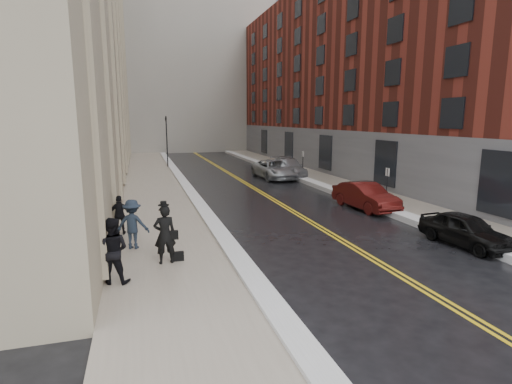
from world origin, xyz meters
TOP-DOWN VIEW (x-y plane):
  - ground at (0.00, 0.00)m, footprint 160.00×160.00m
  - sidewalk_left at (-4.50, 16.00)m, footprint 4.00×64.00m
  - sidewalk_right at (9.00, 16.00)m, footprint 3.00×64.00m
  - lane_stripe_a at (2.38, 16.00)m, footprint 0.12×64.00m
  - lane_stripe_b at (2.62, 16.00)m, footprint 0.12×64.00m
  - snow_ridge_left at (-2.20, 16.00)m, footprint 0.70×60.80m
  - snow_ridge_right at (7.15, 16.00)m, footprint 0.85×60.80m
  - building_right at (17.50, 23.00)m, footprint 14.00×50.00m
  - tower_far_right at (14.00, 66.00)m, footprint 22.00×18.00m
  - traffic_signal at (-2.60, 30.00)m, footprint 0.18×0.15m
  - parking_sign_near at (7.90, 8.00)m, footprint 0.06×0.35m
  - parking_sign_far at (7.90, 20.00)m, footprint 0.06×0.35m
  - car_black at (6.80, 1.09)m, footprint 1.86×3.92m
  - car_maroon at (6.52, 7.92)m, footprint 1.95×4.56m
  - car_silver_near at (6.80, 20.61)m, footprint 2.86×5.79m
  - car_silver_far at (5.45, 20.21)m, footprint 2.84×5.66m
  - pedestrian_main at (-4.63, 2.02)m, footprint 0.77×0.56m
  - pedestrian_a at (-6.20, 0.80)m, footprint 1.13×0.99m
  - pedestrian_b at (-5.67, 3.95)m, footprint 1.35×1.01m
  - pedestrian_c at (-6.20, 6.01)m, footprint 1.00×0.50m

SIDE VIEW (x-z plane):
  - ground at x=0.00m, z-range 0.00..0.00m
  - lane_stripe_a at x=2.38m, z-range 0.00..0.01m
  - lane_stripe_b at x=2.62m, z-range 0.00..0.01m
  - sidewalk_left at x=-4.50m, z-range 0.00..0.15m
  - sidewalk_right at x=9.00m, z-range 0.00..0.15m
  - snow_ridge_left at x=-2.20m, z-range 0.00..0.26m
  - snow_ridge_right at x=7.15m, z-range 0.00..0.30m
  - car_black at x=6.80m, z-range 0.00..1.30m
  - car_maroon at x=6.52m, z-range 0.00..1.46m
  - car_silver_far at x=5.45m, z-range 0.00..1.54m
  - car_silver_near at x=6.80m, z-range 0.00..1.62m
  - pedestrian_c at x=-6.20m, z-range 0.15..1.80m
  - pedestrian_b at x=-5.67m, z-range 0.15..2.00m
  - pedestrian_a at x=-6.20m, z-range 0.15..2.12m
  - pedestrian_main at x=-4.63m, z-range 0.15..2.14m
  - parking_sign_near at x=7.90m, z-range 0.24..2.47m
  - parking_sign_far at x=7.90m, z-range 0.24..2.47m
  - traffic_signal at x=-2.60m, z-range 0.48..5.68m
  - building_right at x=17.50m, z-range 0.00..18.00m
  - tower_far_right at x=14.00m, z-range 0.00..44.00m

